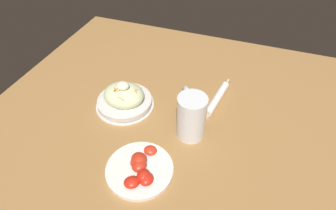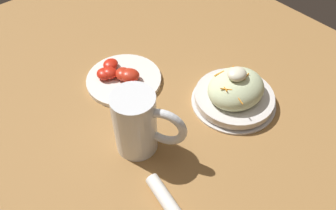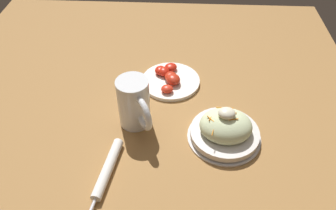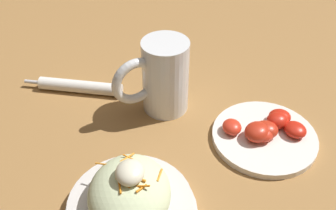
% 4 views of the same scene
% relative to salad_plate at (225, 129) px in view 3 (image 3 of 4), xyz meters
% --- Properties ---
extents(ground_plane, '(1.43, 1.43, 0.00)m').
position_rel_salad_plate_xyz_m(ground_plane, '(0.24, -0.12, -0.03)').
color(ground_plane, '#9E703D').
extents(salad_plate, '(0.21, 0.21, 0.11)m').
position_rel_salad_plate_xyz_m(salad_plate, '(0.00, 0.00, 0.00)').
color(salad_plate, silver).
rests_on(salad_plate, ground_plane).
extents(beer_mug, '(0.11, 0.15, 0.15)m').
position_rel_salad_plate_xyz_m(beer_mug, '(0.26, -0.05, 0.03)').
color(beer_mug, white).
rests_on(beer_mug, ground_plane).
extents(napkin_roll, '(0.05, 0.22, 0.03)m').
position_rel_salad_plate_xyz_m(napkin_roll, '(0.31, 0.14, -0.02)').
color(napkin_roll, white).
rests_on(napkin_roll, ground_plane).
extents(tomato_plate, '(0.20, 0.20, 0.04)m').
position_rel_salad_plate_xyz_m(tomato_plate, '(0.17, -0.24, -0.02)').
color(tomato_plate, white).
rests_on(tomato_plate, ground_plane).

